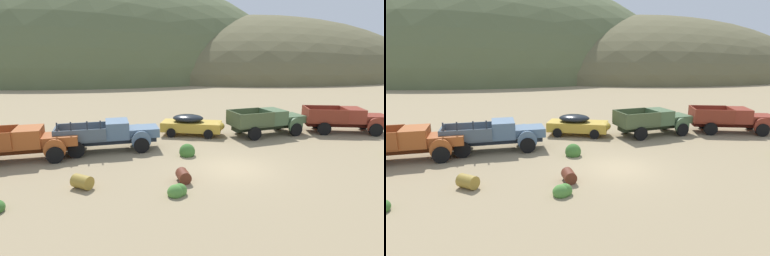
# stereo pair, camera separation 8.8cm
# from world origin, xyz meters

# --- Properties ---
(ground_plane) EXTENTS (300.00, 300.00, 0.00)m
(ground_plane) POSITION_xyz_m (0.00, 0.00, 0.00)
(ground_plane) COLOR #998460
(hill_distant) EXTENTS (97.65, 74.33, 49.54)m
(hill_distant) POSITION_xyz_m (-11.87, 76.73, 0.00)
(hill_distant) COLOR #56603D
(hill_distant) RESTS_ON ground
(hill_far_right) EXTENTS (85.13, 67.83, 30.11)m
(hill_far_right) POSITION_xyz_m (27.60, 70.66, 0.00)
(hill_far_right) COLOR brown
(hill_far_right) RESTS_ON ground
(truck_oxide_orange) EXTENTS (6.62, 2.86, 1.91)m
(truck_oxide_orange) POSITION_xyz_m (-11.25, 3.59, 1.02)
(truck_oxide_orange) COLOR #51220D
(truck_oxide_orange) RESTS_ON ground
(truck_chalk_blue) EXTENTS (6.39, 2.83, 2.16)m
(truck_chalk_blue) POSITION_xyz_m (-6.30, 4.70, 1.00)
(truck_chalk_blue) COLOR #262D39
(truck_chalk_blue) RESTS_ON ground
(car_faded_yellow) EXTENTS (4.93, 3.18, 1.57)m
(car_faded_yellow) POSITION_xyz_m (-0.78, 7.47, 0.82)
(car_faded_yellow) COLOR gold
(car_faded_yellow) RESTS_ON ground
(truck_weathered_green) EXTENTS (6.03, 3.27, 1.91)m
(truck_weathered_green) POSITION_xyz_m (5.06, 6.68, 1.01)
(truck_weathered_green) COLOR #232B1B
(truck_weathered_green) RESTS_ON ground
(truck_rust_red) EXTENTS (6.36, 3.77, 1.91)m
(truck_rust_red) POSITION_xyz_m (11.28, 6.16, 1.02)
(truck_rust_red) COLOR #42140D
(truck_rust_red) RESTS_ON ground
(oil_drum_foreground) EXTENTS (1.10, 1.06, 0.64)m
(oil_drum_foreground) POSITION_xyz_m (-7.61, -1.24, 0.32)
(oil_drum_foreground) COLOR olive
(oil_drum_foreground) RESTS_ON ground
(oil_drum_tipped) EXTENTS (0.67, 0.94, 0.60)m
(oil_drum_tipped) POSITION_xyz_m (-2.93, -1.31, 0.30)
(oil_drum_tipped) COLOR #5B2819
(oil_drum_tipped) RESTS_ON ground
(bush_back_edge) EXTENTS (0.96, 0.86, 0.95)m
(bush_back_edge) POSITION_xyz_m (-2.08, 2.64, 0.24)
(bush_back_edge) COLOR #3D702D
(bush_back_edge) RESTS_ON ground
(bush_lone_scrub) EXTENTS (0.88, 0.73, 0.66)m
(bush_lone_scrub) POSITION_xyz_m (-3.46, -2.77, 0.17)
(bush_lone_scrub) COLOR #4C8438
(bush_lone_scrub) RESTS_ON ground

